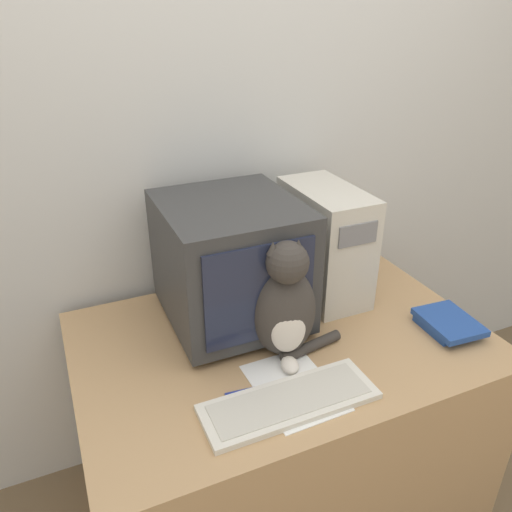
# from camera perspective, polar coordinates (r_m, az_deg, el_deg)

# --- Properties ---
(wall_back) EXTENTS (7.00, 0.05, 2.50)m
(wall_back) POSITION_cam_1_polar(r_m,az_deg,el_deg) (1.86, -3.79, 11.43)
(wall_back) COLOR silver
(wall_back) RESTS_ON ground_plane
(desk) EXTENTS (1.31, 0.88, 0.77)m
(desk) POSITION_cam_1_polar(r_m,az_deg,el_deg) (1.90, 2.63, -18.69)
(desk) COLOR tan
(desk) RESTS_ON ground_plane
(crt_monitor) EXTENTS (0.43, 0.47, 0.42)m
(crt_monitor) POSITION_cam_1_polar(r_m,az_deg,el_deg) (1.62, -2.85, -0.68)
(crt_monitor) COLOR #333333
(crt_monitor) RESTS_ON desk
(computer_tower) EXTENTS (0.20, 0.39, 0.40)m
(computer_tower) POSITION_cam_1_polar(r_m,az_deg,el_deg) (1.81, 7.82, 1.58)
(computer_tower) COLOR beige
(computer_tower) RESTS_ON desk
(keyboard) EXTENTS (0.49, 0.17, 0.02)m
(keyboard) POSITION_cam_1_polar(r_m,az_deg,el_deg) (1.41, 3.86, -16.25)
(keyboard) COLOR silver
(keyboard) RESTS_ON desk
(cat) EXTENTS (0.30, 0.23, 0.39)m
(cat) POSITION_cam_1_polar(r_m,az_deg,el_deg) (1.48, 3.33, -5.77)
(cat) COLOR #38332D
(cat) RESTS_ON desk
(book_stack) EXTENTS (0.17, 0.21, 0.04)m
(book_stack) POSITION_cam_1_polar(r_m,az_deg,el_deg) (1.78, 20.99, -7.22)
(book_stack) COLOR #234793
(book_stack) RESTS_ON desk
(pen) EXTENTS (0.14, 0.02, 0.01)m
(pen) POSITION_cam_1_polar(r_m,az_deg,el_deg) (1.45, -0.80, -14.99)
(pen) COLOR navy
(pen) RESTS_ON desk
(paper_sheet) EXTENTS (0.22, 0.30, 0.00)m
(paper_sheet) POSITION_cam_1_polar(r_m,az_deg,el_deg) (1.46, 4.34, -14.73)
(paper_sheet) COLOR white
(paper_sheet) RESTS_ON desk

